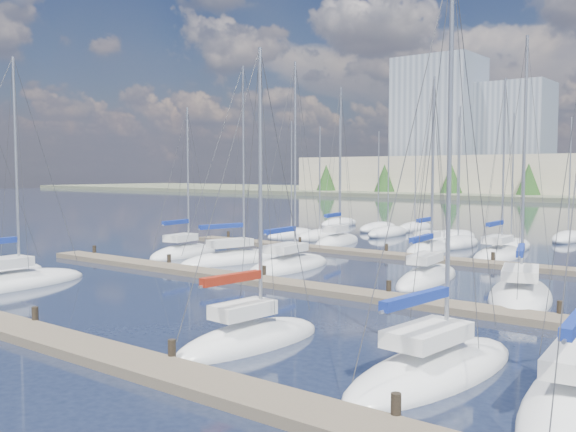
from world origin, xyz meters
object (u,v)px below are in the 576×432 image
Objects in this scene: sailboat_b at (6,284)px; sailboat_p at (499,255)px; sailboat_h at (184,253)px; sailboat_k at (427,278)px; sailboat_i at (235,259)px; sailboat_n at (337,242)px; sailboat_d at (249,340)px; sailboat_e at (434,370)px; sailboat_l at (520,295)px; sailboat_o at (428,249)px; sailboat_j at (289,266)px.

sailboat_p is at bearing 55.86° from sailboat_b.
sailboat_k is at bearing -3.91° from sailboat_h.
sailboat_i is at bearing -8.84° from sailboat_h.
sailboat_n reaches higher than sailboat_h.
sailboat_i is 1.15× the size of sailboat_k.
sailboat_k is at bearing 39.37° from sailboat_b.
sailboat_n is (2.48, 28.05, 0.03)m from sailboat_b.
sailboat_i is at bearing 178.32° from sailboat_k.
sailboat_n is at bearing 132.83° from sailboat_k.
sailboat_p is 13.99m from sailboat_n.
sailboat_d is (17.82, -0.58, 0.02)m from sailboat_b.
sailboat_e is (24.45, 0.34, 0.01)m from sailboat_b.
sailboat_b reaches higher than sailboat_d.
sailboat_p is (16.46, 27.88, 0.01)m from sailboat_b.
sailboat_l is at bearing -46.25° from sailboat_n.
sailboat_k is at bearing 18.61° from sailboat_i.
sailboat_k is (-1.00, 16.23, -0.00)m from sailboat_d.
sailboat_p is 1.00× the size of sailboat_l.
sailboat_i is 19.49m from sailboat_l.
sailboat_h is 19.01m from sailboat_k.
sailboat_b is 1.00× the size of sailboat_o.
sailboat_j is 1.23× the size of sailboat_d.
sailboat_b is 26.49m from sailboat_l.
sailboat_j is 0.99× the size of sailboat_n.
sailboat_n reaches higher than sailboat_i.
sailboat_o is 1.06× the size of sailboat_k.
sailboat_k is 17.11m from sailboat_e.
sailboat_k is (14.34, -12.39, -0.01)m from sailboat_n.
sailboat_b is at bearing -116.35° from sailboat_o.
sailboat_d is at bearing -124.76° from sailboat_l.
sailboat_p reaches higher than sailboat_l.
sailboat_p is 1.11× the size of sailboat_k.
sailboat_e is at bearing -69.86° from sailboat_k.
sailboat_n is at bearing 128.42° from sailboat_l.
sailboat_b is 1.15× the size of sailboat_d.
sailboat_i reaches higher than sailboat_k.
sailboat_h is 24.81m from sailboat_l.
sailboat_h is at bearing 147.90° from sailboat_d.
sailboat_k is (0.36, -12.23, 0.00)m from sailboat_p.
sailboat_b is 32.38m from sailboat_p.
sailboat_e is at bearing -46.08° from sailboat_j.
sailboat_b is 0.94× the size of sailboat_j.
sailboat_i is (-7.85, -13.35, -0.00)m from sailboat_o.
sailboat_e is (13.46, -27.55, -0.01)m from sailboat_o.
sailboat_p is at bearing 85.33° from sailboat_k.
sailboat_i is 1.03× the size of sailboat_p.
sailboat_l is (14.84, -0.81, -0.01)m from sailboat_j.
sailboat_h is 0.82× the size of sailboat_n.
sailboat_d is (-4.80, -14.36, 0.02)m from sailboat_l.
sailboat_i is (3.14, 14.54, 0.02)m from sailboat_b.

